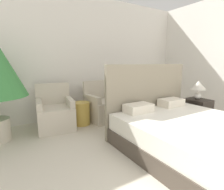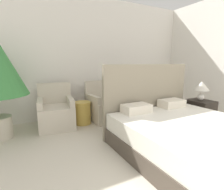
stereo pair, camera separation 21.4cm
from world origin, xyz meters
TOP-DOWN VIEW (x-y plane):
  - wall_back at (0.00, 3.79)m, footprint 10.00×0.06m
  - bed at (0.44, 1.17)m, footprint 1.84×2.06m
  - armchair_near_window_left at (-1.05, 3.17)m, footprint 0.76×0.76m
  - armchair_near_window_right at (0.04, 3.17)m, footprint 0.74×0.74m
  - nightstand at (1.62, 1.84)m, footprint 0.41×0.49m
  - table_lamp at (1.64, 1.86)m, footprint 0.31×0.31m
  - side_table at (-0.51, 3.13)m, footprint 0.35×0.35m

SIDE VIEW (x-z plane):
  - side_table at x=-0.51m, z-range 0.00..0.49m
  - nightstand at x=1.62m, z-range 0.00..0.56m
  - bed at x=0.44m, z-range -0.36..0.93m
  - armchair_near_window_left at x=-1.05m, z-range -0.17..0.73m
  - armchair_near_window_right at x=0.04m, z-range -0.17..0.73m
  - table_lamp at x=1.64m, z-range 0.63..1.02m
  - wall_back at x=0.00m, z-range 0.00..2.90m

